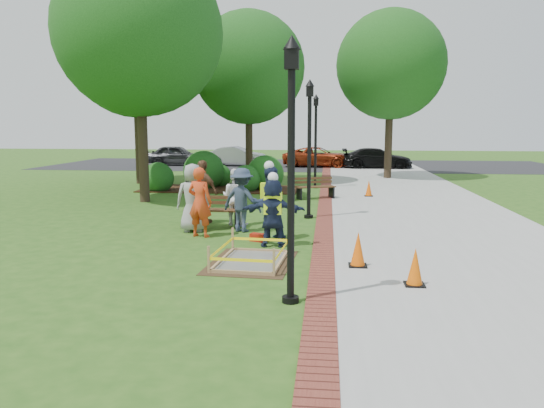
# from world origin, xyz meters

# --- Properties ---
(ground) EXTENTS (100.00, 100.00, 0.00)m
(ground) POSITION_xyz_m (0.00, 0.00, 0.00)
(ground) COLOR #285116
(ground) RESTS_ON ground
(sidewalk) EXTENTS (6.00, 60.00, 0.02)m
(sidewalk) POSITION_xyz_m (5.00, 10.00, 0.01)
(sidewalk) COLOR #9E9E99
(sidewalk) RESTS_ON ground
(brick_edging) EXTENTS (0.50, 60.00, 0.03)m
(brick_edging) POSITION_xyz_m (1.75, 10.00, 0.01)
(brick_edging) COLOR maroon
(brick_edging) RESTS_ON ground
(mulch_bed) EXTENTS (7.00, 3.00, 0.05)m
(mulch_bed) POSITION_xyz_m (-3.00, 12.00, 0.02)
(mulch_bed) COLOR #381E0F
(mulch_bed) RESTS_ON ground
(parking_lot) EXTENTS (36.00, 12.00, 0.01)m
(parking_lot) POSITION_xyz_m (0.00, 27.00, 0.00)
(parking_lot) COLOR black
(parking_lot) RESTS_ON ground
(wet_concrete_pad) EXTENTS (1.86, 2.41, 0.55)m
(wet_concrete_pad) POSITION_xyz_m (0.25, -0.56, 0.23)
(wet_concrete_pad) COLOR #47331E
(wet_concrete_pad) RESTS_ON ground
(bench_near) EXTENTS (1.64, 0.60, 0.88)m
(bench_near) POSITION_xyz_m (-1.40, 3.24, 0.28)
(bench_near) COLOR brown
(bench_near) RESTS_ON ground
(bench_far) EXTENTS (1.63, 1.03, 0.84)m
(bench_far) POSITION_xyz_m (1.35, 9.39, 0.27)
(bench_far) COLOR #51311C
(bench_far) RESTS_ON ground
(cone_front) EXTENTS (0.36, 0.36, 0.71)m
(cone_front) POSITION_xyz_m (3.42, -1.89, 0.34)
(cone_front) COLOR black
(cone_front) RESTS_ON ground
(cone_back) EXTENTS (0.37, 0.37, 0.74)m
(cone_back) POSITION_xyz_m (2.47, -0.68, 0.35)
(cone_back) COLOR black
(cone_back) RESTS_ON ground
(cone_far) EXTENTS (0.34, 0.34, 0.66)m
(cone_far) POSITION_xyz_m (3.49, 10.27, 0.32)
(cone_far) COLOR black
(cone_far) RESTS_ON ground
(toolbox) EXTENTS (0.44, 0.35, 0.19)m
(toolbox) POSITION_xyz_m (0.12, 1.53, 0.10)
(toolbox) COLOR #AE1D0D
(toolbox) RESTS_ON ground
(lamp_near) EXTENTS (0.28, 0.28, 4.26)m
(lamp_near) POSITION_xyz_m (1.25, -3.00, 2.48)
(lamp_near) COLOR black
(lamp_near) RESTS_ON ground
(lamp_mid) EXTENTS (0.28, 0.28, 4.26)m
(lamp_mid) POSITION_xyz_m (1.25, 5.00, 2.48)
(lamp_mid) COLOR black
(lamp_mid) RESTS_ON ground
(lamp_far) EXTENTS (0.28, 0.28, 4.26)m
(lamp_far) POSITION_xyz_m (1.25, 13.00, 2.48)
(lamp_far) COLOR black
(lamp_far) RESTS_ON ground
(tree_left) EXTENTS (6.11, 6.11, 9.29)m
(tree_left) POSITION_xyz_m (-5.08, 7.94, 6.23)
(tree_left) COLOR #3D2D1E
(tree_left) RESTS_ON ground
(tree_back) EXTENTS (5.45, 5.45, 8.35)m
(tree_back) POSITION_xyz_m (-2.07, 14.72, 5.62)
(tree_back) COLOR #3D2D1E
(tree_back) RESTS_ON ground
(tree_right) EXTENTS (5.78, 5.78, 8.93)m
(tree_right) POSITION_xyz_m (5.07, 17.99, 6.03)
(tree_right) COLOR #3D2D1E
(tree_right) RESTS_ON ground
(tree_far) EXTENTS (6.34, 6.34, 9.57)m
(tree_far) POSITION_xyz_m (-7.48, 14.05, 6.39)
(tree_far) COLOR #3D2D1E
(tree_far) RESTS_ON ground
(shrub_a) EXTENTS (1.37, 1.37, 1.37)m
(shrub_a) POSITION_xyz_m (-5.57, 11.10, 0.00)
(shrub_a) COLOR #174313
(shrub_a) RESTS_ON ground
(shrub_b) EXTENTS (1.86, 1.86, 1.86)m
(shrub_b) POSITION_xyz_m (-3.85, 12.44, 0.00)
(shrub_b) COLOR #174313
(shrub_b) RESTS_ON ground
(shrub_c) EXTENTS (1.26, 1.26, 1.26)m
(shrub_c) POSITION_xyz_m (-1.72, 11.40, 0.00)
(shrub_c) COLOR #174313
(shrub_c) RESTS_ON ground
(shrub_d) EXTENTS (1.68, 1.68, 1.68)m
(shrub_d) POSITION_xyz_m (-0.97, 12.15, 0.00)
(shrub_d) COLOR #174313
(shrub_d) RESTS_ON ground
(shrub_e) EXTENTS (1.14, 1.14, 1.14)m
(shrub_e) POSITION_xyz_m (-3.29, 13.23, 0.00)
(shrub_e) COLOR #174313
(shrub_e) RESTS_ON ground
(casual_person_a) EXTENTS (0.64, 0.47, 1.86)m
(casual_person_a) POSITION_xyz_m (-1.81, 2.56, 0.93)
(casual_person_a) COLOR #969696
(casual_person_a) RESTS_ON ground
(casual_person_b) EXTENTS (0.66, 0.51, 1.82)m
(casual_person_b) POSITION_xyz_m (-1.45, 1.91, 0.91)
(casual_person_b) COLOR #E4401A
(casual_person_b) RESTS_ON ground
(casual_person_c) EXTENTS (0.60, 0.47, 1.64)m
(casual_person_c) POSITION_xyz_m (-0.83, 3.62, 0.82)
(casual_person_c) COLOR white
(casual_person_c) RESTS_ON ground
(casual_person_d) EXTENTS (0.71, 0.62, 1.87)m
(casual_person_d) POSITION_xyz_m (-1.82, 3.80, 0.93)
(casual_person_d) COLOR brown
(casual_person_d) RESTS_ON ground
(casual_person_e) EXTENTS (0.64, 0.52, 1.74)m
(casual_person_e) POSITION_xyz_m (-0.48, 2.69, 0.87)
(casual_person_e) COLOR #2D394F
(casual_person_e) RESTS_ON ground
(hivis_worker_a) EXTENTS (0.53, 0.35, 1.79)m
(hivis_worker_a) POSITION_xyz_m (0.54, 1.00, 0.89)
(hivis_worker_a) COLOR #192B43
(hivis_worker_a) RESTS_ON ground
(hivis_worker_b) EXTENTS (0.61, 0.65, 1.85)m
(hivis_worker_b) POSITION_xyz_m (0.41, 1.86, 0.92)
(hivis_worker_b) COLOR #181C3E
(hivis_worker_b) RESTS_ON ground
(hivis_worker_c) EXTENTS (0.69, 0.58, 2.01)m
(hivis_worker_c) POSITION_xyz_m (0.37, 1.74, 0.99)
(hivis_worker_c) COLOR #1C234B
(hivis_worker_c) RESTS_ON ground
(parked_car_a) EXTENTS (2.16, 4.86, 1.58)m
(parked_car_a) POSITION_xyz_m (-8.97, 25.75, 0.00)
(parked_car_a) COLOR #28292B
(parked_car_a) RESTS_ON ground
(parked_car_b) EXTENTS (2.42, 4.76, 1.50)m
(parked_car_b) POSITION_xyz_m (-4.59, 25.70, 0.00)
(parked_car_b) COLOR #939497
(parked_car_b) RESTS_ON ground
(parked_car_c) EXTENTS (2.37, 4.72, 1.49)m
(parked_car_c) POSITION_xyz_m (1.17, 25.43, 0.00)
(parked_car_c) COLOR #992F13
(parked_car_c) RESTS_ON ground
(parked_car_d) EXTENTS (1.95, 4.48, 1.46)m
(parked_car_d) POSITION_xyz_m (5.08, 24.68, 0.00)
(parked_car_d) COLOR black
(parked_car_d) RESTS_ON ground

